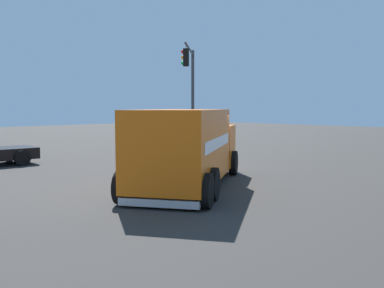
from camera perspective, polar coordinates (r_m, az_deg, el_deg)
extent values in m
plane|color=#33302D|center=(16.23, -0.23, -4.91)|extent=(100.00, 100.00, 0.00)
cube|color=orange|center=(13.87, -1.34, -0.20)|extent=(4.96, 5.93, 2.37)
cube|color=orange|center=(17.64, 1.69, -0.18)|extent=(3.04, 2.89, 1.70)
cube|color=black|center=(18.46, 2.21, 1.10)|extent=(1.75, 1.14, 0.88)
cube|color=#B2B2B7|center=(11.56, -4.55, -8.01)|extent=(2.06, 1.40, 0.21)
cube|color=white|center=(14.20, -6.08, 0.38)|extent=(2.47, 3.92, 0.36)
cube|color=white|center=(13.62, 3.60, 0.20)|extent=(2.47, 3.92, 0.36)
cylinder|color=black|center=(17.95, -2.23, -2.34)|extent=(0.77, 1.00, 1.00)
cylinder|color=black|center=(17.48, 5.65, -2.56)|extent=(0.77, 1.00, 1.00)
cylinder|color=black|center=(13.29, -7.76, -4.98)|extent=(0.77, 1.00, 1.00)
cylinder|color=black|center=(12.65, 2.88, -5.45)|extent=(0.77, 1.00, 1.00)
cylinder|color=black|center=(12.33, -9.47, -5.79)|extent=(0.77, 1.00, 1.00)
cylinder|color=black|center=(11.63, 1.99, -6.37)|extent=(0.77, 1.00, 1.00)
cylinder|color=#38383D|center=(27.53, 0.10, 5.93)|extent=(0.20, 0.20, 6.48)
cylinder|color=#38383D|center=(25.37, -0.35, 12.79)|extent=(3.18, 3.75, 0.12)
cylinder|color=#38383D|center=(23.34, -0.81, 13.16)|extent=(0.03, 0.03, 0.25)
cube|color=black|center=(23.26, -0.81, 11.70)|extent=(0.42, 0.42, 0.95)
sphere|color=red|center=(23.32, -1.26, 12.46)|extent=(0.20, 0.20, 0.20)
sphere|color=#EFA314|center=(23.28, -1.26, 11.70)|extent=(0.20, 0.20, 0.20)
sphere|color=#19CC4C|center=(23.24, -1.26, 10.95)|extent=(0.20, 0.20, 0.20)
cube|color=black|center=(22.55, -23.23, -1.10)|extent=(2.08, 2.13, 0.55)
cylinder|color=black|center=(21.66, -22.10, -1.77)|extent=(0.29, 0.77, 0.76)
cylinder|color=black|center=(23.56, -23.70, -1.30)|extent=(0.29, 0.77, 0.76)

